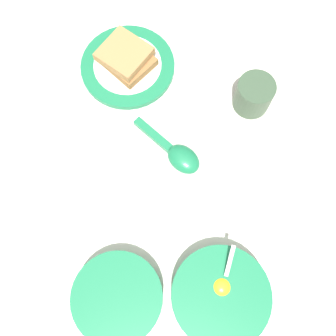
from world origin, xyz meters
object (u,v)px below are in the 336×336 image
object	(u,v)px
toast_plate	(127,66)
toast_sandwich	(125,57)
egg_bowl	(219,295)
drinking_cup	(253,94)
soup_spoon	(177,155)
congee_bowl	(117,297)

from	to	relation	value
toast_plate	toast_sandwich	bearing A→B (deg)	25.53
toast_plate	egg_bowl	bearing A→B (deg)	-139.73
drinking_cup	soup_spoon	bearing A→B (deg)	148.10
egg_bowl	soup_spoon	bearing A→B (deg)	34.45
congee_bowl	soup_spoon	bearing A→B (deg)	-2.42
toast_sandwich	drinking_cup	distance (m)	0.27
congee_bowl	toast_sandwich	bearing A→B (deg)	19.57
drinking_cup	toast_sandwich	bearing A→B (deg)	90.68
egg_bowl	toast_sandwich	world-z (taller)	egg_bowl
egg_bowl	soup_spoon	size ratio (longest dim) A/B	1.04
egg_bowl	toast_sandwich	xyz separation A→B (m)	(0.38, 0.32, 0.01)
soup_spoon	congee_bowl	distance (m)	0.29
toast_sandwich	drinking_cup	size ratio (longest dim) A/B	1.67
egg_bowl	soup_spoon	world-z (taller)	egg_bowl
toast_plate	drinking_cup	distance (m)	0.27
toast_sandwich	congee_bowl	bearing A→B (deg)	-160.43
egg_bowl	toast_sandwich	size ratio (longest dim) A/B	1.36
soup_spoon	drinking_cup	xyz separation A→B (m)	(0.16, -0.10, 0.02)
toast_plate	drinking_cup	xyz separation A→B (m)	(0.01, -0.27, 0.03)
toast_plate	congee_bowl	distance (m)	0.47
toast_plate	drinking_cup	world-z (taller)	drinking_cup
soup_spoon	congee_bowl	world-z (taller)	congee_bowl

